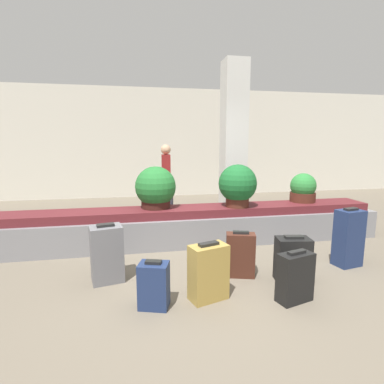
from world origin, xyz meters
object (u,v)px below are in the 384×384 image
pillar (233,144)px  suitcase_2 (240,255)px  potted_plant_1 (303,189)px  traveler_0 (166,174)px  suitcase_4 (293,259)px  suitcase_6 (295,277)px  suitcase_3 (208,272)px  suitcase_0 (154,285)px  potted_plant_2 (238,185)px  suitcase_5 (348,238)px  potted_plant_0 (156,189)px  suitcase_1 (107,254)px

pillar → suitcase_2: (-0.72, -2.50, -1.33)m
potted_plant_1 → traveler_0: 2.93m
pillar → suitcase_2: size_ratio=5.62×
suitcase_4 → traveler_0: bearing=116.3°
suitcase_4 → suitcase_6: (-0.21, -0.42, -0.01)m
potted_plant_1 → suitcase_3: bearing=-138.9°
suitcase_0 → suitcase_4: bearing=26.4°
suitcase_0 → suitcase_3: suitcase_3 is taller
suitcase_4 → potted_plant_2: potted_plant_2 is taller
suitcase_0 → suitcase_5: bearing=29.2°
suitcase_3 → potted_plant_1: 2.95m
suitcase_3 → suitcase_5: bearing=-3.8°
traveler_0 → suitcase_5: bearing=-146.0°
suitcase_2 → potted_plant_0: (-0.92, 1.42, 0.63)m
suitcase_4 → suitcase_5: 1.01m
suitcase_3 → traveler_0: (-0.03, 3.82, 0.64)m
potted_plant_1 → traveler_0: traveler_0 is taller
suitcase_1 → suitcase_2: suitcase_1 is taller
pillar → suitcase_0: size_ratio=6.58×
suitcase_2 → suitcase_5: (1.52, 0.04, 0.11)m
potted_plant_0 → traveler_0: (0.37, 1.94, 0.03)m
pillar → suitcase_4: size_ratio=5.75×
potted_plant_0 → potted_plant_2: (1.31, -0.17, 0.04)m
suitcase_6 → suitcase_5: bearing=15.5°
traveler_0 → suitcase_0: bearing=174.2°
suitcase_6 → suitcase_0: bearing=158.0°
suitcase_6 → potted_plant_0: bearing=105.6°
suitcase_6 → traveler_0: (-0.90, 4.03, 0.67)m
suitcase_0 → suitcase_5: size_ratio=0.62×
suitcase_3 → suitcase_4: size_ratio=1.11×
suitcase_4 → suitcase_3: bearing=-159.5°
suitcase_3 → potted_plant_0: (-0.40, 1.88, 0.61)m
pillar → potted_plant_1: bearing=-48.2°
suitcase_3 → suitcase_6: suitcase_3 is taller
suitcase_4 → suitcase_6: size_ratio=1.02×
suitcase_3 → potted_plant_0: 2.02m
potted_plant_1 → suitcase_6: bearing=-122.0°
pillar → traveler_0: (-1.27, 0.86, -0.67)m
suitcase_1 → suitcase_6: (1.94, -0.84, -0.08)m
suitcase_0 → potted_plant_0: 2.05m
suitcase_2 → suitcase_5: size_ratio=0.73×
suitcase_6 → potted_plant_2: bearing=73.1°
suitcase_0 → suitcase_4: size_ratio=0.87×
suitcase_1 → potted_plant_0: 1.53m
suitcase_5 → potted_plant_2: bearing=122.6°
potted_plant_1 → suitcase_2: bearing=-139.1°
suitcase_2 → suitcase_0: bearing=-139.1°
pillar → traveler_0: size_ratio=2.03×
suitcase_4 → potted_plant_1: potted_plant_1 is taller
suitcase_0 → suitcase_2: (1.08, 0.51, 0.04)m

